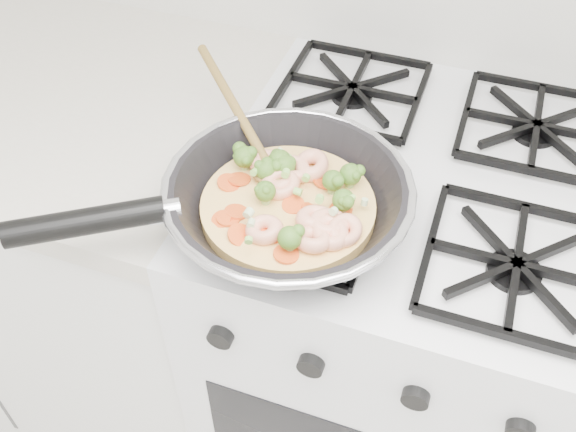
% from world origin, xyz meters
% --- Properties ---
extents(stove, '(0.60, 0.60, 0.92)m').
position_xyz_m(stove, '(0.00, 1.70, 0.46)').
color(stove, white).
rests_on(stove, ground).
extents(counter_left, '(1.00, 0.60, 0.90)m').
position_xyz_m(counter_left, '(-0.80, 1.70, 0.45)').
color(counter_left, white).
rests_on(counter_left, ground).
extents(skillet, '(0.47, 0.43, 0.09)m').
position_xyz_m(skillet, '(-0.15, 1.52, 0.96)').
color(skillet, black).
rests_on(skillet, stove).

